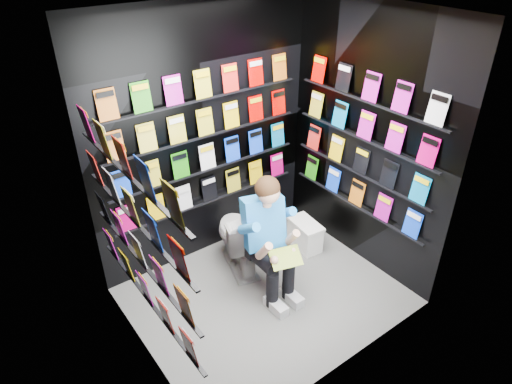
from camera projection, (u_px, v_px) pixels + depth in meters
floor at (266, 296)px, 4.44m from camera, size 2.40×2.40×0.00m
ceiling at (270, 13)px, 3.09m from camera, size 2.40×2.40×0.00m
wall_back at (205, 139)px, 4.45m from camera, size 2.40×0.04×2.60m
wall_front at (358, 238)px, 3.08m from camera, size 2.40×0.04×2.60m
wall_left at (130, 231)px, 3.15m from camera, size 0.04×2.00×2.60m
wall_right at (366, 143)px, 4.38m from camera, size 0.04×2.00×2.60m
comics_back at (206, 140)px, 4.43m from camera, size 2.10×0.06×1.37m
comics_left at (134, 229)px, 3.17m from camera, size 0.06×1.70×1.37m
comics_right at (364, 143)px, 4.36m from camera, size 0.06×1.70×1.37m
toilet at (239, 237)px, 4.64m from camera, size 0.62×0.84×0.73m
longbox at (305, 236)px, 5.03m from camera, size 0.25×0.41×0.29m
longbox_lid at (306, 224)px, 4.95m from camera, size 0.27×0.43×0.03m
reader at (262, 223)px, 4.18m from camera, size 0.70×0.85×1.36m
held_comic at (286, 258)px, 4.03m from camera, size 0.32×0.24×0.12m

